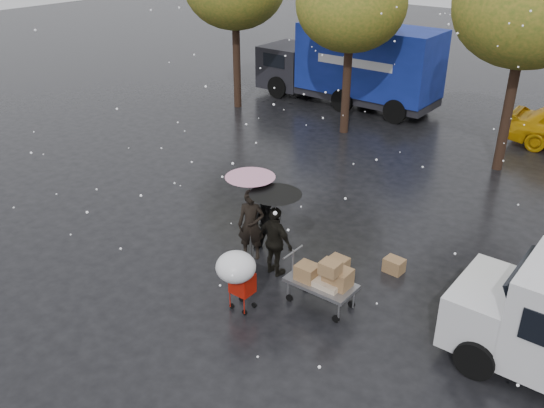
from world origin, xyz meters
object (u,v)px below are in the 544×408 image
Objects in this scene: person_black at (275,242)px; shopping_cart at (237,270)px; vendor_cart at (324,278)px; blue_truck at (351,65)px; person_pink at (251,225)px.

shopping_cart is (0.27, -1.66, 0.19)m from person_black.
blue_truck reaches higher than vendor_cart.
vendor_cart is 15.21m from blue_truck.
person_pink is at bearing -69.29° from blue_truck.
person_black is at bearing 99.17° from shopping_cart.
shopping_cart reaches higher than vendor_cart.
person_pink is 1.18× the size of vendor_cart.
person_black is at bearing -43.08° from person_pink.
blue_truck is at bearing 81.98° from person_pink.
person_pink is 1.03× the size of person_black.
vendor_cart is (2.52, -0.60, -0.17)m from person_pink.
vendor_cart is (1.59, -0.37, -0.15)m from person_black.
person_pink is 0.22× the size of blue_truck.
blue_truck reaches higher than shopping_cart.
person_black is 14.16m from blue_truck.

